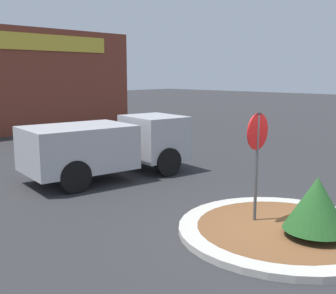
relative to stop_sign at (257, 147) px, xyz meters
The scene contains 6 objects.
ground_plane 1.92m from the stop_sign, 88.23° to the right, with size 120.00×120.00×0.00m, color #2D2D30.
traffic_island 1.86m from the stop_sign, 88.23° to the right, with size 4.45×4.45×0.14m.
stop_sign is the anchor object (origin of this frame).
island_shrub 1.71m from the stop_sign, 90.44° to the right, with size 1.29×1.29×1.23m.
utility_truck 5.95m from the stop_sign, 84.77° to the left, with size 5.64×3.00×1.92m.
storefront_building 20.45m from the stop_sign, 76.95° to the left, with size 12.77×6.07×5.89m.
Camera 1 is at (-7.89, -4.10, 3.38)m, focal length 45.00 mm.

